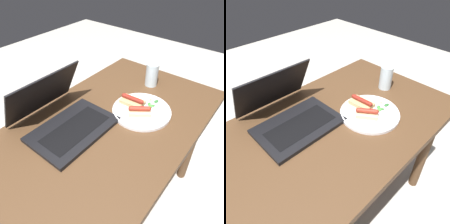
# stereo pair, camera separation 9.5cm
# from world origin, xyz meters

# --- Properties ---
(ground_plane) EXTENTS (6.00, 6.00, 0.00)m
(ground_plane) POSITION_xyz_m (0.00, 0.00, 0.00)
(ground_plane) COLOR #B7B2A8
(desk) EXTENTS (1.31, 0.70, 0.72)m
(desk) POSITION_xyz_m (0.00, 0.00, 0.62)
(desk) COLOR #4C331E
(desk) RESTS_ON ground_plane
(laptop) EXTENTS (0.36, 0.35, 0.23)m
(laptop) POSITION_xyz_m (-0.07, 0.14, 0.76)
(laptop) COLOR black
(laptop) RESTS_ON desk
(plate) EXTENTS (0.28, 0.28, 0.02)m
(plate) POSITION_xyz_m (0.22, -0.07, 0.73)
(plate) COLOR silver
(plate) RESTS_ON desk
(sausage_toast_left) EXTENTS (0.08, 0.12, 0.04)m
(sausage_toast_left) POSITION_xyz_m (0.24, -0.01, 0.75)
(sausage_toast_left) COLOR tan
(sausage_toast_left) RESTS_ON plate
(sausage_toast_middle) EXTENTS (0.11, 0.12, 0.04)m
(sausage_toast_middle) POSITION_xyz_m (0.19, -0.08, 0.75)
(sausage_toast_middle) COLOR #D6B784
(sausage_toast_middle) RESTS_ON plate
(salad_pile) EXTENTS (0.09, 0.06, 0.01)m
(salad_pile) POSITION_xyz_m (0.29, -0.09, 0.74)
(salad_pile) COLOR #387A33
(salad_pile) RESTS_ON plate
(drinking_glass) EXTENTS (0.07, 0.07, 0.13)m
(drinking_glass) POSITION_xyz_m (0.47, 0.02, 0.79)
(drinking_glass) COLOR silver
(drinking_glass) RESTS_ON desk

